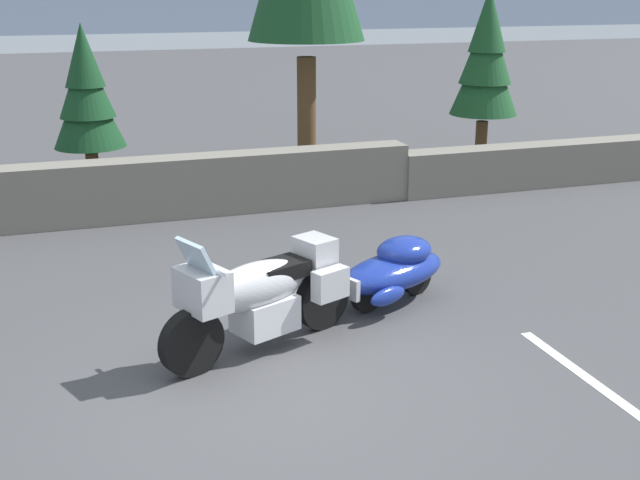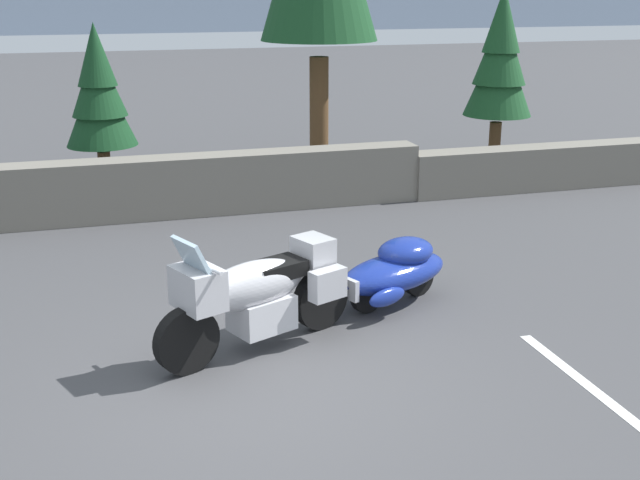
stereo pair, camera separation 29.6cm
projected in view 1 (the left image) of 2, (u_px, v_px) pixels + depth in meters
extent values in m
plane|color=#424244|center=(266.00, 387.00, 7.43)|extent=(80.00, 80.00, 0.00)
cube|color=slate|center=(170.00, 187.00, 12.74)|extent=(8.00, 0.56, 0.96)
cube|color=slate|center=(597.00, 160.00, 15.09)|extent=(8.00, 0.57, 0.78)
cylinder|color=black|center=(192.00, 342.00, 7.59)|extent=(0.66, 0.39, 0.66)
cylinder|color=black|center=(322.00, 299.00, 8.63)|extent=(0.66, 0.39, 0.66)
cube|color=silver|center=(265.00, 314.00, 8.12)|extent=(0.72, 0.64, 0.36)
ellipsoid|color=#B2B2B7|center=(256.00, 286.00, 7.96)|extent=(1.28, 0.88, 0.48)
cube|color=#B2B2B7|center=(203.00, 289.00, 7.53)|extent=(0.53, 0.62, 0.40)
cube|color=#9EB7C6|center=(196.00, 258.00, 7.40)|extent=(0.35, 0.48, 0.34)
cube|color=black|center=(280.00, 269.00, 8.12)|extent=(0.66, 0.55, 0.16)
cube|color=#B2B2B7|center=(315.00, 250.00, 8.38)|extent=(0.45, 0.49, 0.28)
cube|color=#B2B2B7|center=(330.00, 284.00, 8.22)|extent=(0.43, 0.30, 0.32)
cube|color=#B2B2B7|center=(293.00, 269.00, 8.65)|extent=(0.43, 0.30, 0.32)
cylinder|color=silver|center=(206.00, 265.00, 7.49)|extent=(0.31, 0.66, 0.04)
cylinder|color=silver|center=(195.00, 317.00, 7.54)|extent=(0.26, 0.16, 0.54)
cylinder|color=black|center=(367.00, 293.00, 9.09)|extent=(0.44, 0.26, 0.44)
cylinder|color=black|center=(416.00, 276.00, 9.61)|extent=(0.44, 0.26, 0.44)
ellipsoid|color=navy|center=(393.00, 272.00, 9.30)|extent=(1.65, 1.21, 0.40)
ellipsoid|color=navy|center=(404.00, 251.00, 9.35)|extent=(0.88, 0.80, 0.32)
cube|color=silver|center=(348.00, 288.00, 8.86)|extent=(0.18, 0.32, 0.24)
ellipsoid|color=navy|center=(388.00, 296.00, 8.84)|extent=(0.53, 0.33, 0.20)
ellipsoid|color=navy|center=(348.00, 281.00, 9.30)|extent=(0.53, 0.33, 0.20)
cylinder|color=silver|center=(322.00, 304.00, 8.64)|extent=(0.66, 0.32, 0.05)
cylinder|color=brown|center=(307.00, 117.00, 15.33)|extent=(0.36, 0.36, 2.26)
cylinder|color=brown|center=(94.00, 178.00, 13.53)|extent=(0.21, 0.21, 0.86)
cone|color=#143D1E|center=(87.00, 106.00, 13.15)|extent=(1.18, 1.18, 1.36)
cone|color=#143D1E|center=(85.00, 80.00, 13.03)|extent=(0.91, 0.91, 1.19)
cone|color=#143D1E|center=(83.00, 55.00, 12.90)|extent=(0.65, 0.65, 1.02)
cylinder|color=brown|center=(481.00, 147.00, 15.67)|extent=(0.23, 0.23, 1.03)
cone|color=#194723|center=(485.00, 72.00, 15.23)|extent=(1.29, 1.29, 1.62)
cone|color=#194723|center=(487.00, 45.00, 15.08)|extent=(1.00, 1.00, 1.42)
cone|color=#194723|center=(489.00, 19.00, 14.93)|extent=(0.71, 0.71, 1.21)
cube|color=silver|center=(638.00, 415.00, 6.95)|extent=(0.12, 3.60, 0.01)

